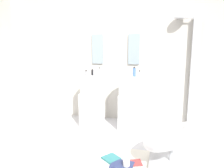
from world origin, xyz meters
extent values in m
cube|color=silver|center=(0.00, 0.00, -0.02)|extent=(4.80, 3.60, 0.04)
cube|color=beige|center=(0.00, 1.65, 1.30)|extent=(4.80, 0.10, 2.60)
cube|color=white|center=(-0.37, 1.15, 0.32)|extent=(0.40, 0.40, 0.65)
cylinder|color=white|center=(-0.37, 1.15, 0.81)|extent=(0.44, 0.44, 0.32)
cylinder|color=#B7BABF|center=(-0.37, 1.27, 1.02)|extent=(0.02, 0.02, 0.10)
cube|color=white|center=(0.37, 1.15, 0.32)|extent=(0.40, 0.40, 0.65)
cylinder|color=white|center=(0.37, 1.15, 0.81)|extent=(0.44, 0.44, 0.32)
cylinder|color=#B7BABF|center=(0.37, 1.27, 1.02)|extent=(0.02, 0.02, 0.10)
cube|color=#8C9EA8|center=(-0.37, 1.58, 1.46)|extent=(0.22, 0.03, 0.59)
cube|color=#8C9EA8|center=(0.37, 1.58, 1.46)|extent=(0.22, 0.03, 0.59)
cube|color=#B7BABF|center=(1.51, 1.53, 1.02)|extent=(0.14, 0.08, 2.05)
cylinder|color=#B7BABF|center=(1.36, 1.51, 2.03)|extent=(0.30, 0.02, 0.02)
cylinder|color=#B7BABF|center=(1.21, 1.48, 2.03)|extent=(0.24, 0.24, 0.02)
cube|color=#B7BABF|center=(1.06, 0.00, 0.03)|extent=(0.56, 0.50, 0.06)
cylinder|color=#B7BABF|center=(1.06, 0.00, 0.20)|extent=(0.05, 0.05, 0.34)
torus|color=white|center=(1.06, 0.00, 0.40)|extent=(1.05, 1.05, 0.49)
cube|color=white|center=(0.51, -0.10, 0.01)|extent=(0.97, 0.79, 0.01)
cube|color=teal|center=(0.27, -0.06, 0.02)|extent=(0.29, 0.29, 0.03)
cube|color=navy|center=(0.44, -0.19, 0.02)|extent=(0.31, 0.25, 0.02)
cube|color=#B73838|center=(0.56, -0.11, 0.02)|extent=(0.30, 0.23, 0.02)
cylinder|color=white|center=(0.50, -0.21, 0.06)|extent=(0.09, 0.09, 0.10)
cylinder|color=white|center=(-0.22, 1.14, 1.04)|extent=(0.04, 0.04, 0.15)
cylinder|color=black|center=(-0.22, 1.14, 1.12)|extent=(0.02, 0.02, 0.02)
cylinder|color=#4C72B7|center=(0.42, 1.29, 1.05)|extent=(0.06, 0.06, 0.16)
cylinder|color=black|center=(0.42, 1.29, 1.13)|extent=(0.03, 0.03, 0.02)
cylinder|color=#99999E|center=(-0.44, 1.05, 1.02)|extent=(0.05, 0.05, 0.11)
cylinder|color=black|center=(-0.44, 1.05, 1.08)|extent=(0.03, 0.03, 0.02)
cylinder|color=silver|center=(0.53, 1.15, 1.02)|extent=(0.04, 0.04, 0.11)
cylinder|color=black|center=(0.53, 1.15, 1.09)|extent=(0.02, 0.02, 0.02)
cylinder|color=black|center=(-0.39, 1.25, 1.02)|extent=(0.04, 0.04, 0.11)
cylinder|color=black|center=(-0.39, 1.25, 1.08)|extent=(0.02, 0.02, 0.02)
camera|label=1|loc=(0.85, -2.76, 1.60)|focal=35.04mm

